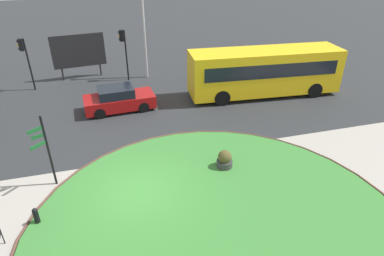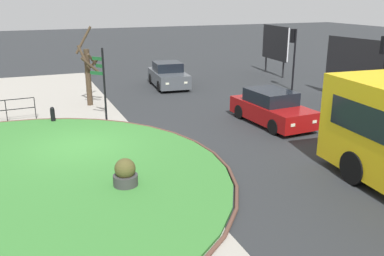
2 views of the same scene
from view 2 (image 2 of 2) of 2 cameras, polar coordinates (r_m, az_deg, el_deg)
ground at (r=16.07m, az=-14.71°, el=-2.58°), size 120.00×120.00×0.00m
sidewalk_paving at (r=15.98m, az=-21.13°, el=-3.29°), size 32.00×8.39×0.02m
signpost_directional at (r=18.96m, az=-12.00°, el=6.38°), size 0.58×0.55×3.24m
bollard_foreground at (r=19.43m, az=-18.32°, el=1.71°), size 0.19×0.19×0.73m
car_near_lane at (r=26.01m, az=-3.22°, el=7.08°), size 4.09×2.17×1.49m
car_far_lane at (r=18.61m, az=10.73°, el=2.62°), size 4.26×2.05×1.46m
traffic_light_near at (r=20.72m, az=24.49°, el=8.54°), size 0.48×0.31×3.67m
traffic_light_far at (r=25.50m, az=13.56°, el=10.79°), size 0.49×0.28×3.54m
billboard_left at (r=30.38m, az=11.20°, el=11.13°), size 3.43×0.37×3.39m
billboard_right at (r=24.00m, az=21.17°, el=8.32°), size 3.76×0.61×3.26m
planter_near_signpost at (r=12.36m, az=-9.00°, el=-6.29°), size 0.72×0.72×0.92m
street_tree_bare at (r=21.83m, az=-13.86°, el=7.44°), size 1.20×1.12×3.92m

